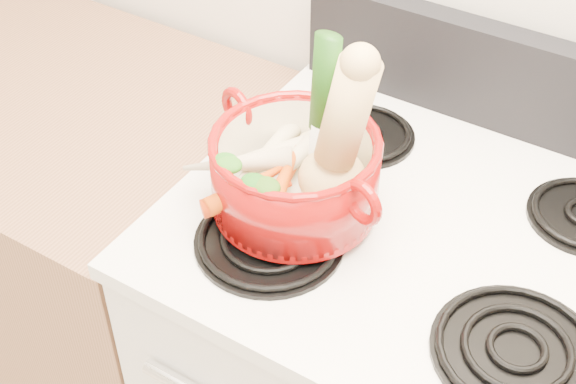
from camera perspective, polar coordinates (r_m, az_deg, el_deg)
The scene contains 20 objects.
cooktop at distance 1.24m, azimuth 10.11°, elevation -2.94°, with size 0.78×0.67×0.03m, color silver.
control_backsplash at distance 1.41m, azimuth 15.65°, elevation 7.50°, with size 0.76×0.05×0.18m, color black.
counter_left at distance 2.09m, azimuth -19.33°, elevation -1.40°, with size 1.36×0.65×0.90m, color brown.
burner_front_left at distance 1.18m, azimuth -1.34°, elevation -3.37°, with size 0.22×0.22×0.02m, color black.
burner_front_right at distance 1.09m, azimuth 15.96°, elevation -10.71°, with size 0.22×0.22×0.02m, color black.
burner_back_left at distance 1.38m, azimuth 5.45°, elevation 4.14°, with size 0.17×0.17×0.02m, color black.
dutch_oven at distance 1.18m, azimuth 0.51°, elevation 1.31°, with size 0.25×0.25×0.12m, color maroon.
pot_handle_left at distance 1.25m, azimuth -3.66°, elevation 6.02°, with size 0.07×0.07×0.02m, color maroon.
pot_handle_right at distance 1.08m, azimuth 5.33°, elevation -0.74°, with size 0.07×0.07×0.02m, color maroon.
squash at distance 1.11m, azimuth 3.30°, elevation 4.19°, with size 0.10×0.10×0.25m, color tan, non-canonical shape.
leek at distance 1.13m, azimuth 2.46°, elevation 5.38°, with size 0.04×0.04×0.27m, color silver.
ginger at distance 1.25m, azimuth 2.59°, elevation 3.13°, with size 0.09×0.07×0.05m, color tan.
parsnip_0 at distance 1.25m, azimuth -0.92°, elevation 3.43°, with size 0.04×0.04×0.23m, color beige.
parsnip_1 at distance 1.24m, azimuth -0.97°, elevation 2.94°, with size 0.04×0.04×0.21m, color beige.
parsnip_2 at distance 1.21m, azimuth 0.33°, elevation 2.38°, with size 0.04×0.04×0.19m, color beige.
parsnip_3 at distance 1.21m, azimuth -3.63°, elevation 2.20°, with size 0.04×0.04×0.17m, color beige.
carrot_0 at distance 1.18m, azimuth -0.71°, elevation -0.09°, with size 0.03×0.03×0.16m, color #CC4A0A.
carrot_1 at distance 1.17m, azimuth -2.91°, elevation -0.42°, with size 0.03×0.03×0.14m, color red.
carrot_2 at distance 1.17m, azimuth -0.50°, elevation 0.35°, with size 0.03×0.03×0.18m, color #D5460A.
carrot_3 at distance 1.17m, azimuth -2.91°, elevation 0.31°, with size 0.03×0.03×0.14m, color #D4420A.
Camera 1 is at (0.28, 0.54, 1.80)m, focal length 50.00 mm.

